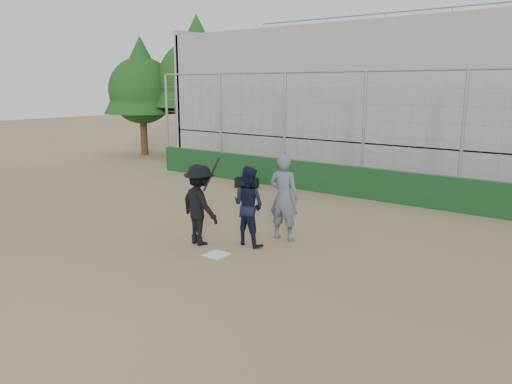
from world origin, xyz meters
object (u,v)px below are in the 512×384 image
Objects in this scene: catcher_crouched at (248,219)px; batter_at_plate at (200,205)px; equipment_bag at (247,183)px; umpire at (284,201)px.

batter_at_plate is at bearing -146.66° from catcher_crouched.
equipment_bag is at bearing 118.88° from batter_at_plate.
batter_at_plate reaches higher than umpire.
batter_at_plate reaches higher than catcher_crouched.
batter_at_plate is 1.63× the size of catcher_crouched.
batter_at_plate is 1.96m from umpire.
catcher_crouched is at bearing 58.49° from umpire.
catcher_crouched is 0.97m from umpire.
umpire is (0.40, 0.83, 0.31)m from catcher_crouched.
batter_at_plate is 2.26× the size of equipment_bag.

